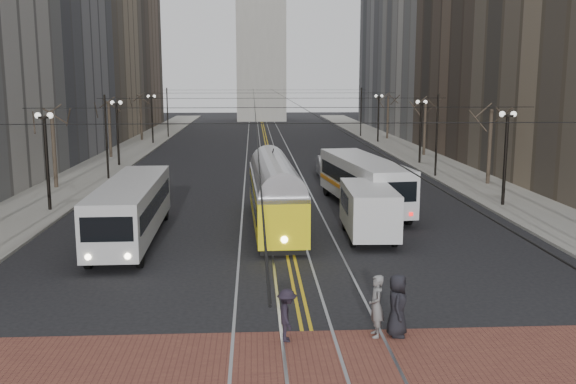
{
  "coord_description": "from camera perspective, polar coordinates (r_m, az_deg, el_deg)",
  "views": [
    {
      "loc": [
        -1.62,
        -19.96,
        7.82
      ],
      "look_at": [
        -0.15,
        7.14,
        3.0
      ],
      "focal_mm": 40.0,
      "sensor_mm": 36.0,
      "label": 1
    }
  ],
  "objects": [
    {
      "name": "pedestrian_d",
      "position": [
        19.57,
        -0.09,
        -10.89
      ],
      "size": [
        0.65,
        1.07,
        1.61
      ],
      "primitive_type": "imported",
      "rotation": [
        0.0,
        0.0,
        1.62
      ],
      "color": "black",
      "rests_on": "crosswalk_band"
    },
    {
      "name": "rear_bus",
      "position": [
        39.02,
        6.69,
        0.73
      ],
      "size": [
        4.0,
        11.96,
        3.06
      ],
      "primitive_type": "cube",
      "rotation": [
        0.0,
        0.0,
        0.13
      ],
      "color": "silver",
      "rests_on": "ground"
    },
    {
      "name": "cargo_van",
      "position": [
        31.88,
        7.18,
        -1.82
      ],
      "size": [
        2.42,
        5.91,
        2.59
      ],
      "primitive_type": "cube",
      "rotation": [
        0.0,
        0.0,
        -0.03
      ],
      "color": "silver",
      "rests_on": "ground"
    },
    {
      "name": "building_left_far",
      "position": [
        109.29,
        -16.38,
        16.08
      ],
      "size": [
        16.0,
        20.0,
        40.0
      ],
      "primitive_type": "cube",
      "color": "brown",
      "rests_on": "ground"
    },
    {
      "name": "transit_bus",
      "position": [
        32.01,
        -13.73,
        -1.69
      ],
      "size": [
        2.64,
        11.67,
        2.91
      ],
      "primitive_type": "cube",
      "rotation": [
        0.0,
        0.0,
        0.02
      ],
      "color": "silver",
      "rests_on": "ground"
    },
    {
      "name": "sidewalk_left",
      "position": [
        66.77,
        -14.68,
        3.09
      ],
      "size": [
        5.0,
        140.0,
        0.15
      ],
      "primitive_type": "cube",
      "color": "gray",
      "rests_on": "ground"
    },
    {
      "name": "pedestrian_b",
      "position": [
        20.03,
        7.86,
        -10.0
      ],
      "size": [
        0.46,
        0.71,
        1.93
      ],
      "primitive_type": "imported",
      "rotation": [
        0.0,
        0.0,
        4.71
      ],
      "color": "slate",
      "rests_on": "crosswalk_band"
    },
    {
      "name": "crosswalk_band",
      "position": [
        17.84,
        2.51,
        -15.92
      ],
      "size": [
        25.0,
        6.0,
        0.01
      ],
      "primitive_type": "cube",
      "color": "brown",
      "rests_on": "ground"
    },
    {
      "name": "ground",
      "position": [
        21.5,
        1.45,
        -11.27
      ],
      "size": [
        260.0,
        260.0,
        0.0
      ],
      "primitive_type": "plane",
      "color": "black",
      "rests_on": "ground"
    },
    {
      "name": "pedestrian_a",
      "position": [
        20.16,
        9.69,
        -9.88
      ],
      "size": [
        0.83,
        1.07,
        1.96
      ],
      "primitive_type": "imported",
      "rotation": [
        0.0,
        0.0,
        1.34
      ],
      "color": "black",
      "rests_on": "crosswalk_band"
    },
    {
      "name": "sedan_silver",
      "position": [
        51.26,
        3.7,
        2.23
      ],
      "size": [
        1.88,
        5.14,
        1.68
      ],
      "primitive_type": "imported",
      "rotation": [
        0.0,
        0.0,
        -0.02
      ],
      "color": "#ACAFB4",
      "rests_on": "ground"
    },
    {
      "name": "streetcar",
      "position": [
        33.92,
        -1.17,
        -0.72
      ],
      "size": [
        2.69,
        12.51,
        2.93
      ],
      "primitive_type": "cube",
      "rotation": [
        0.0,
        0.0,
        0.03
      ],
      "color": "yellow",
      "rests_on": "ground"
    },
    {
      "name": "street_trees",
      "position": [
        55.46,
        -1.44,
        4.88
      ],
      "size": [
        31.68,
        53.28,
        5.6
      ],
      "color": "#382D23",
      "rests_on": "ground"
    },
    {
      "name": "building_right_far",
      "position": [
        110.05,
        11.63,
        16.23
      ],
      "size": [
        16.0,
        20.0,
        40.0
      ],
      "primitive_type": "cube",
      "color": "slate",
      "rests_on": "ground"
    },
    {
      "name": "trolley_wires",
      "position": [
        54.96,
        -1.43,
        5.85
      ],
      "size": [
        25.96,
        120.0,
        6.6
      ],
      "color": "black",
      "rests_on": "ground"
    },
    {
      "name": "sidewalk_right",
      "position": [
        67.5,
        11.17,
        3.3
      ],
      "size": [
        5.0,
        140.0,
        0.15
      ],
      "primitive_type": "cube",
      "color": "gray",
      "rests_on": "ground"
    },
    {
      "name": "sedan_grey",
      "position": [
        50.02,
        6.43,
        1.89
      ],
      "size": [
        2.0,
        4.49,
        1.5
      ],
      "primitive_type": "imported",
      "rotation": [
        0.0,
        0.0,
        0.05
      ],
      "color": "#3A3B41",
      "rests_on": "ground"
    },
    {
      "name": "streetcar_rails",
      "position": [
        65.45,
        -1.68,
        3.21
      ],
      "size": [
        4.8,
        130.0,
        0.02
      ],
      "primitive_type": "cube",
      "color": "gray",
      "rests_on": "ground"
    },
    {
      "name": "centre_lines",
      "position": [
        65.44,
        -1.68,
        3.22
      ],
      "size": [
        0.42,
        130.0,
        0.01
      ],
      "primitive_type": "cube",
      "color": "gold",
      "rests_on": "ground"
    },
    {
      "name": "lamp_posts",
      "position": [
        48.99,
        -1.21,
        4.19
      ],
      "size": [
        27.6,
        57.2,
        5.6
      ],
      "color": "black",
      "rests_on": "ground"
    }
  ]
}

